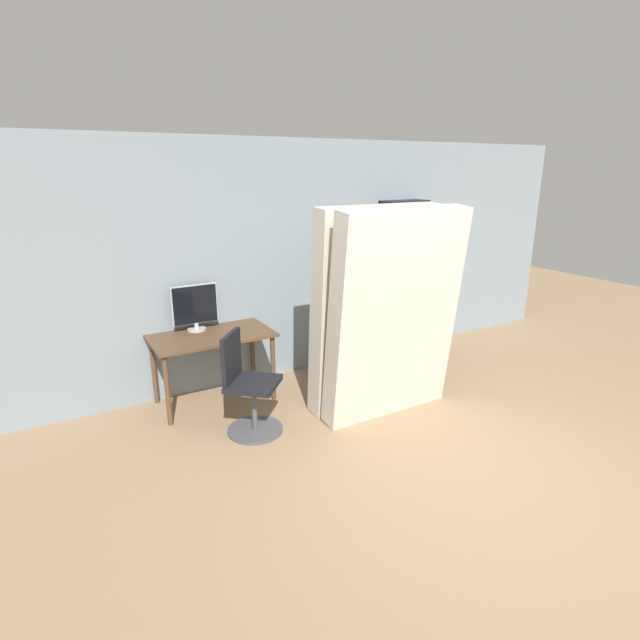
% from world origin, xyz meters
% --- Properties ---
extents(ground_plane, '(16.00, 16.00, 0.00)m').
position_xyz_m(ground_plane, '(0.00, 0.00, 0.00)').
color(ground_plane, '#937556').
extents(wall_back, '(8.00, 0.06, 2.70)m').
position_xyz_m(wall_back, '(0.00, 2.95, 1.35)').
color(wall_back, gray).
rests_on(wall_back, ground).
extents(desk, '(1.23, 0.67, 0.75)m').
position_xyz_m(desk, '(-1.40, 2.58, 0.65)').
color(desk, brown).
rests_on(desk, ground).
extents(monitor, '(0.48, 0.19, 0.49)m').
position_xyz_m(monitor, '(-1.48, 2.80, 1.00)').
color(monitor, '#B7B7BC').
rests_on(monitor, desk).
extents(office_chair, '(0.62, 0.62, 0.96)m').
position_xyz_m(office_chair, '(-1.33, 1.81, 0.40)').
color(office_chair, '#4C4C51').
rests_on(office_chair, ground).
extents(bookshelf, '(0.61, 0.26, 2.00)m').
position_xyz_m(bookshelf, '(1.17, 2.82, 1.02)').
color(bookshelf, black).
rests_on(bookshelf, ground).
extents(mattress_near, '(1.38, 0.44, 2.06)m').
position_xyz_m(mattress_near, '(0.04, 1.41, 1.03)').
color(mattress_near, beige).
rests_on(mattress_near, ground).
extents(mattress_far, '(1.38, 0.35, 2.05)m').
position_xyz_m(mattress_far, '(0.04, 1.73, 1.03)').
color(mattress_far, beige).
rests_on(mattress_far, ground).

